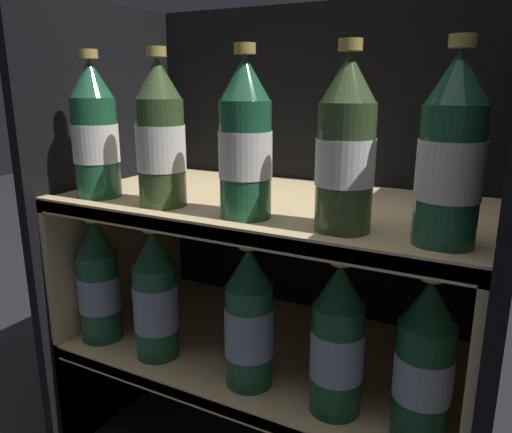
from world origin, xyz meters
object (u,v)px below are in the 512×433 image
bottle_upper_front_2 (245,143)px  bottle_lower_front_2 (249,321)px  bottle_upper_front_4 (451,156)px  bottle_upper_front_3 (346,149)px  bottle_lower_front_1 (155,298)px  bottle_lower_front_3 (337,343)px  bottle_upper_front_1 (161,138)px  bottle_lower_front_4 (424,364)px  bottle_lower_front_0 (99,284)px  bottle_upper_front_0 (95,133)px

bottle_upper_front_2 → bottle_lower_front_2: bearing=0.0°
bottle_upper_front_4 → bottle_upper_front_2: bearing=180.0°
bottle_upper_front_2 → bottle_upper_front_3: (0.14, 0.00, 0.00)m
bottle_lower_front_1 → bottle_lower_front_3: same height
bottle_upper_front_1 → bottle_lower_front_4: 0.48m
bottle_upper_front_3 → bottle_lower_front_4: bearing=-0.0°
bottle_upper_front_3 → bottle_lower_front_1: (-0.31, -0.00, -0.27)m
bottle_lower_front_2 → bottle_lower_front_4: (0.25, 0.00, 0.00)m
bottle_lower_front_1 → bottle_lower_front_2: (0.18, 0.00, 0.00)m
bottle_lower_front_0 → bottle_lower_front_3: bearing=-0.0°
bottle_upper_front_1 → bottle_lower_front_0: size_ratio=1.00×
bottle_upper_front_2 → bottle_lower_front_2: 0.27m
bottle_upper_front_3 → bottle_lower_front_4: bottle_upper_front_3 is taller
bottle_upper_front_3 → bottle_lower_front_0: (-0.44, 0.00, -0.26)m
bottle_upper_front_3 → bottle_upper_front_1: bearing=-180.0°
bottle_lower_front_0 → bottle_lower_front_4: (0.56, -0.00, 0.00)m
bottle_lower_front_1 → bottle_lower_front_4: 0.43m
bottle_upper_front_4 → bottle_lower_front_0: 0.62m
bottle_upper_front_2 → bottle_lower_front_0: (-0.30, 0.00, -0.26)m
bottle_lower_front_1 → bottle_lower_front_2: size_ratio=1.00×
bottle_upper_front_1 → bottle_lower_front_2: (0.15, 0.00, -0.26)m
bottle_upper_front_3 → bottle_upper_front_4: bearing=-0.0°
bottle_lower_front_4 → bottle_lower_front_2: bearing=180.0°
bottle_lower_front_1 → bottle_lower_front_4: same height
bottle_lower_front_2 → bottle_lower_front_3: bearing=0.0°
bottle_upper_front_0 → bottle_upper_front_1: size_ratio=1.00×
bottle_upper_front_4 → bottle_lower_front_2: (-0.26, 0.00, -0.26)m
bottle_upper_front_0 → bottle_lower_front_0: 0.27m
bottle_lower_front_0 → bottle_lower_front_4: bearing=-0.0°
bottle_lower_front_2 → bottle_lower_front_4: 0.25m
bottle_upper_front_2 → bottle_lower_front_2: bottle_upper_front_2 is taller
bottle_upper_front_0 → bottle_lower_front_3: (0.42, 0.00, -0.26)m
bottle_upper_front_2 → bottle_lower_front_3: 0.30m
bottle_upper_front_2 → bottle_lower_front_3: size_ratio=1.00×
bottle_upper_front_2 → bottle_upper_front_1: bearing=180.0°
bottle_lower_front_0 → bottle_lower_front_2: same height
bottle_lower_front_3 → bottle_upper_front_0: bearing=180.0°
bottle_upper_front_0 → bottle_upper_front_2: (0.28, 0.00, -0.00)m
bottle_upper_front_0 → bottle_lower_front_3: 0.50m
bottle_upper_front_0 → bottle_lower_front_2: size_ratio=1.00×
bottle_upper_front_4 → bottle_upper_front_1: bearing=180.0°
bottle_lower_front_1 → bottle_lower_front_3: bearing=0.0°
bottle_upper_front_1 → bottle_upper_front_0: bearing=180.0°
bottle_lower_front_2 → bottle_lower_front_3: size_ratio=1.00×
bottle_upper_front_0 → bottle_lower_front_4: bottle_upper_front_0 is taller
bottle_upper_front_0 → bottle_upper_front_2: 0.28m
bottle_upper_front_2 → bottle_upper_front_0: bearing=180.0°
bottle_lower_front_0 → bottle_lower_front_2: (0.30, -0.00, -0.00)m
bottle_lower_front_3 → bottle_upper_front_4: bearing=0.0°
bottle_upper_front_0 → bottle_lower_front_0: size_ratio=1.00×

